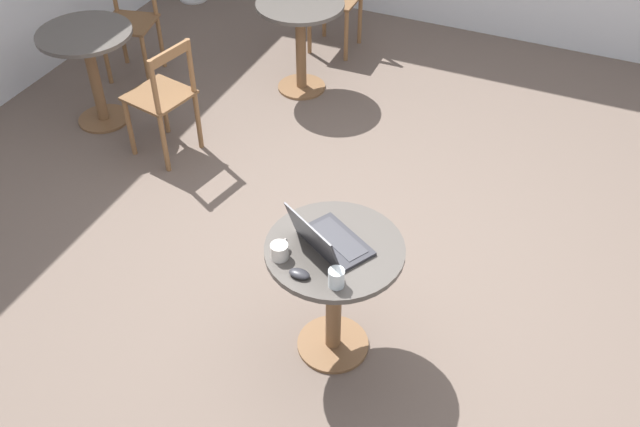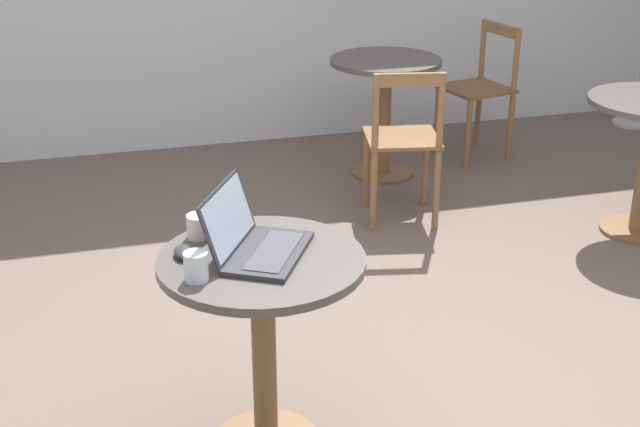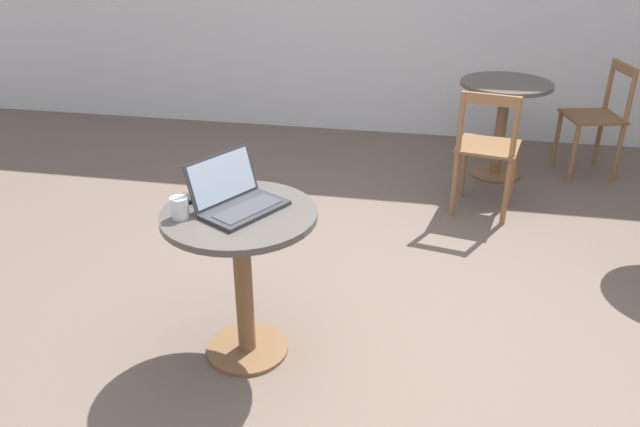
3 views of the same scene
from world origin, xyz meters
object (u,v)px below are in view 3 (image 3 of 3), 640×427
object	(u,v)px
mug	(218,181)
cafe_table_far	(503,107)
cafe_table_near	(241,251)
mouse	(192,197)
chair_far_right	(597,119)
drinking_glass	(180,208)
laptop	(237,199)
chair_far_front	(487,151)

from	to	relation	value
mug	cafe_table_far	bearing A→B (deg)	57.20
mug	cafe_table_near	bearing A→B (deg)	-51.87
cafe_table_near	mug	distance (m)	0.35
mouse	chair_far_right	bearing A→B (deg)	48.68
cafe_table_near	mouse	bearing A→B (deg)	162.90
cafe_table_near	drinking_glass	xyz separation A→B (m)	(-0.22, -0.10, 0.24)
laptop	drinking_glass	xyz separation A→B (m)	(-0.21, -0.13, -0.00)
laptop	cafe_table_far	bearing A→B (deg)	61.88
chair_far_front	laptop	size ratio (longest dim) A/B	1.94
chair_far_right	mouse	world-z (taller)	chair_far_right
chair_far_front	chair_far_right	world-z (taller)	same
chair_far_front	chair_far_right	xyz separation A→B (m)	(0.86, 0.87, 0.00)
cafe_table_near	drinking_glass	bearing A→B (deg)	-155.58
cafe_table_far	laptop	world-z (taller)	laptop
cafe_table_near	cafe_table_far	size ratio (longest dim) A/B	1.00
cafe_table_far	laptop	xyz separation A→B (m)	(-1.30, -2.43, 0.24)
mug	drinking_glass	world-z (taller)	drinking_glass
chair_far_right	cafe_table_far	bearing A→B (deg)	-167.15
cafe_table_near	chair_far_front	size ratio (longest dim) A/B	0.85
laptop	chair_far_right	bearing A→B (deg)	52.16
laptop	drinking_glass	bearing A→B (deg)	-148.43
mouse	mug	bearing A→B (deg)	61.04
mouse	mug	distance (m)	0.16
chair_far_front	mug	distance (m)	2.05
drinking_glass	cafe_table_near	bearing A→B (deg)	24.42
chair_far_right	cafe_table_near	bearing A→B (deg)	-127.37
chair_far_right	mug	size ratio (longest dim) A/B	7.25
cafe_table_near	laptop	distance (m)	0.24
cafe_table_near	drinking_glass	world-z (taller)	drinking_glass
cafe_table_far	mouse	distance (m)	2.83
cafe_table_far	mug	world-z (taller)	mug
chair_far_front	mug	world-z (taller)	chair_far_front
mug	mouse	bearing A→B (deg)	-118.96
cafe_table_near	chair_far_front	world-z (taller)	chair_far_front
drinking_glass	cafe_table_far	bearing A→B (deg)	59.49
mouse	drinking_glass	world-z (taller)	drinking_glass
laptop	drinking_glass	world-z (taller)	laptop
chair_far_front	mug	bearing A→B (deg)	-130.25
mouse	chair_far_front	bearing A→B (deg)	50.54
mouse	mug	size ratio (longest dim) A/B	0.84
laptop	mug	world-z (taller)	laptop
cafe_table_far	drinking_glass	size ratio (longest dim) A/B	8.09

